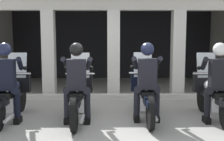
# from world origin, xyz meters

# --- Properties ---
(ground_plane) EXTENTS (80.00, 80.00, 0.00)m
(ground_plane) POSITION_xyz_m (0.00, 3.00, 0.00)
(ground_plane) COLOR gray
(station_building) EXTENTS (8.47, 4.04, 3.01)m
(station_building) POSITION_xyz_m (0.07, 4.29, 1.88)
(station_building) COLOR black
(station_building) RESTS_ON ground
(kerb_strip) EXTENTS (7.97, 0.24, 0.12)m
(kerb_strip) POSITION_xyz_m (0.07, 1.85, 0.06)
(kerb_strip) COLOR #B7B5AD
(kerb_strip) RESTS_ON ground
(motorcycle_far_left) EXTENTS (0.62, 2.04, 1.35)m
(motorcycle_far_left) POSITION_xyz_m (-2.06, -0.09, 0.50)
(motorcycle_far_left) COLOR black
(motorcycle_far_left) RESTS_ON ground
(police_officer_far_left) EXTENTS (0.63, 0.61, 1.58)m
(police_officer_far_left) POSITION_xyz_m (-2.06, -0.37, 0.94)
(police_officer_far_left) COLOR black
(police_officer_far_left) RESTS_ON ground
(motorcycle_center_left) EXTENTS (0.62, 2.04, 1.35)m
(motorcycle_center_left) POSITION_xyz_m (-0.69, -0.11, 0.50)
(motorcycle_center_left) COLOR black
(motorcycle_center_left) RESTS_ON ground
(police_officer_center_left) EXTENTS (0.63, 0.61, 1.58)m
(police_officer_center_left) POSITION_xyz_m (-0.69, -0.40, 0.94)
(police_officer_center_left) COLOR black
(police_officer_center_left) RESTS_ON ground
(motorcycle_center_right) EXTENTS (0.62, 2.04, 1.35)m
(motorcycle_center_right) POSITION_xyz_m (0.69, -0.00, 0.50)
(motorcycle_center_right) COLOR black
(motorcycle_center_right) RESTS_ON ground
(police_officer_center_right) EXTENTS (0.63, 0.61, 1.58)m
(police_officer_center_right) POSITION_xyz_m (0.69, -0.29, 0.94)
(police_officer_center_right) COLOR black
(police_officer_center_right) RESTS_ON ground
(motorcycle_far_right) EXTENTS (0.62, 2.04, 1.35)m
(motorcycle_far_right) POSITION_xyz_m (2.07, -0.12, 0.50)
(motorcycle_far_right) COLOR black
(motorcycle_far_right) RESTS_ON ground
(police_officer_far_right) EXTENTS (0.63, 0.61, 1.58)m
(police_officer_far_right) POSITION_xyz_m (2.06, -0.41, 0.94)
(police_officer_far_right) COLOR black
(police_officer_far_right) RESTS_ON ground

